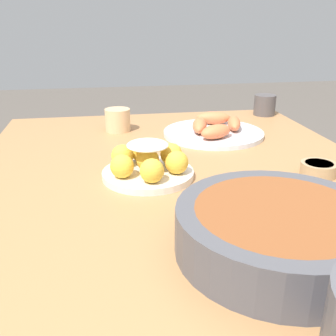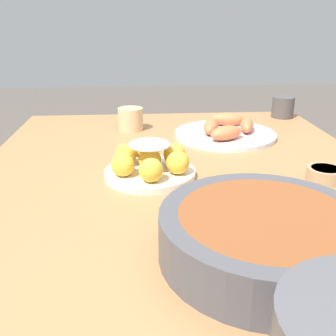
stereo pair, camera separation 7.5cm
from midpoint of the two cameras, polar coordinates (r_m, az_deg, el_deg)
The scene contains 7 objects.
dining_table at distance 0.90m, azimuth 5.24°, elevation -8.96°, with size 1.48×1.02×0.78m.
cake_plate at distance 0.93m, azimuth -0.35°, elevation 0.68°, with size 0.22×0.22×0.09m.
serving_bowl at distance 0.65m, azimuth 17.21°, elevation -9.28°, with size 0.33×0.33×0.08m.
sauce_bowl at distance 0.99m, azimuth 23.89°, elevation -0.82°, with size 0.08×0.08×0.03m.
seafood_platter at distance 1.26m, azimuth 10.10°, elevation 5.28°, with size 0.32×0.32×0.06m.
cup_near at distance 1.32m, azimuth -3.81°, elevation 7.09°, with size 0.08×0.08×0.07m.
cup_far at distance 1.56m, azimuth 17.70°, elevation 8.40°, with size 0.08×0.08×0.08m.
Camera 2 is at (0.77, -0.10, 1.14)m, focal length 42.00 mm.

